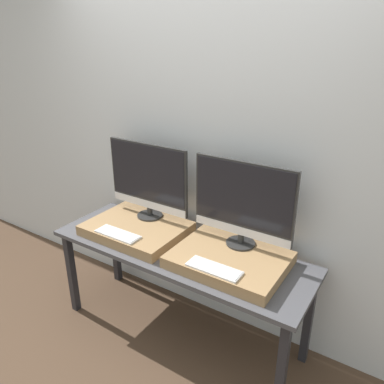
# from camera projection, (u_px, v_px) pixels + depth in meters

# --- Properties ---
(ground_plane) EXTENTS (12.00, 12.00, 0.00)m
(ground_plane) POSITION_uv_depth(u_px,v_px,m) (155.00, 359.00, 2.53)
(ground_plane) COLOR #4C3828
(wall_back) EXTENTS (8.00, 0.04, 2.60)m
(wall_back) POSITION_uv_depth(u_px,v_px,m) (208.00, 150.00, 2.55)
(wall_back) COLOR silver
(wall_back) RESTS_ON ground_plane
(workbench) EXTENTS (1.80, 0.60, 0.71)m
(workbench) POSITION_uv_depth(u_px,v_px,m) (179.00, 258.00, 2.52)
(workbench) COLOR #47474C
(workbench) RESTS_ON ground_plane
(wooden_riser_left) EXTENTS (0.68, 0.51, 0.07)m
(wooden_riser_left) POSITION_uv_depth(u_px,v_px,m) (137.00, 229.00, 2.67)
(wooden_riser_left) COLOR #99754C
(wooden_riser_left) RESTS_ON workbench
(monitor_left) EXTENTS (0.66, 0.19, 0.55)m
(monitor_left) POSITION_uv_depth(u_px,v_px,m) (148.00, 179.00, 2.66)
(monitor_left) COLOR #282828
(monitor_left) RESTS_ON wooden_riser_left
(keyboard_left) EXTENTS (0.33, 0.12, 0.01)m
(keyboard_left) POSITION_uv_depth(u_px,v_px,m) (118.00, 234.00, 2.50)
(keyboard_left) COLOR silver
(keyboard_left) RESTS_ON wooden_riser_left
(wooden_riser_right) EXTENTS (0.68, 0.51, 0.07)m
(wooden_riser_right) POSITION_uv_depth(u_px,v_px,m) (229.00, 260.00, 2.29)
(wooden_riser_right) COLOR #99754C
(wooden_riser_right) RESTS_ON workbench
(monitor_right) EXTENTS (0.66, 0.19, 0.55)m
(monitor_right) POSITION_uv_depth(u_px,v_px,m) (243.00, 202.00, 2.28)
(monitor_right) COLOR #282828
(monitor_right) RESTS_ON wooden_riser_right
(keyboard_right) EXTENTS (0.33, 0.12, 0.01)m
(keyboard_right) POSITION_uv_depth(u_px,v_px,m) (214.00, 268.00, 2.13)
(keyboard_right) COLOR silver
(keyboard_right) RESTS_ON wooden_riser_right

